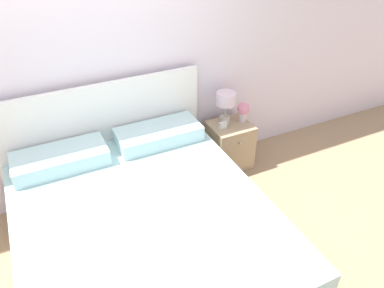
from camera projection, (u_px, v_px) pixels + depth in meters
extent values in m
plane|color=tan|center=(113.00, 185.00, 3.82)|extent=(12.00, 12.00, 0.00)
cube|color=white|center=(92.00, 62.00, 3.15)|extent=(8.00, 0.06, 2.60)
cube|color=tan|center=(147.00, 249.00, 2.94)|extent=(1.83, 2.12, 0.32)
cube|color=silver|center=(145.00, 223.00, 2.78)|extent=(1.79, 2.08, 0.25)
cube|color=white|center=(106.00, 140.00, 3.49)|extent=(1.87, 0.05, 1.13)
cube|color=silver|center=(60.00, 159.00, 3.12)|extent=(0.77, 0.36, 0.14)
cube|color=silver|center=(158.00, 134.00, 3.44)|extent=(0.77, 0.36, 0.14)
cube|color=tan|center=(229.00, 145.00, 3.97)|extent=(0.42, 0.38, 0.51)
sphere|color=#B2AD93|center=(240.00, 143.00, 3.75)|extent=(0.02, 0.02, 0.02)
cylinder|color=beige|center=(225.00, 120.00, 3.84)|extent=(0.11, 0.11, 0.08)
cylinder|color=#B7B29E|center=(225.00, 110.00, 3.78)|extent=(0.02, 0.02, 0.14)
cylinder|color=silver|center=(226.00, 99.00, 3.71)|extent=(0.20, 0.20, 0.13)
cylinder|color=silver|center=(243.00, 117.00, 3.86)|extent=(0.08, 0.08, 0.10)
sphere|color=pink|center=(244.00, 108.00, 3.80)|extent=(0.13, 0.13, 0.13)
sphere|color=#609356|center=(246.00, 111.00, 3.83)|extent=(0.06, 0.06, 0.06)
cube|color=white|center=(223.00, 125.00, 3.75)|extent=(0.08, 0.04, 0.07)
cylinder|color=white|center=(224.00, 127.00, 3.74)|extent=(0.05, 0.00, 0.05)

